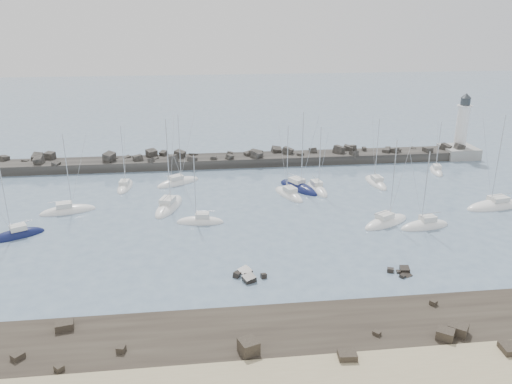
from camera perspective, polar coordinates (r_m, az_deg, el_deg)
The scene contains 20 objects.
ground at distance 69.20m, azimuth 1.79°, elevation -5.73°, with size 400.00×400.00×0.00m, color slate.
rock_shelf at distance 50.54m, azimuth 5.69°, elevation -16.41°, with size 140.00×12.00×2.06m.
rock_cluster_near at distance 60.54m, azimuth -0.98°, elevation -9.62°, with size 4.12×4.25×1.66m.
rock_cluster_far at distance 64.01m, azimuth 16.33°, elevation -8.80°, with size 3.01×2.62×1.09m.
breakwater at distance 104.04m, azimuth -5.30°, elevation 3.24°, with size 115.00×7.33×5.18m.
lighthouse at distance 117.68m, azimuth 22.25°, elevation 5.19°, with size 7.00×7.00×14.60m.
sailboat_1 at distance 93.28m, azimuth -14.73°, elevation 0.57°, with size 3.02×7.84×12.12m.
sailboat_2 at distance 78.33m, azimuth -25.68°, elevation -4.53°, with size 7.78×5.66×12.17m.
sailboat_3 at distance 82.07m, azimuth -9.91°, elevation -1.70°, with size 5.84×10.30×15.59m.
sailboat_4 at distance 93.47m, azimuth -8.90°, elevation 1.04°, with size 8.86×6.97×13.83m.
sailboat_5 at distance 75.67m, azimuth -6.38°, elevation -3.41°, with size 7.36×3.04×11.52m.
sailboat_6 at distance 89.36m, azimuth 6.98°, elevation 0.26°, with size 3.59×8.16×12.66m.
sailboat_7 at distance 77.38m, azimuth 14.63°, elevation -3.42°, with size 8.94×6.45×13.85m.
sailboat_8 at distance 89.94m, azimuth 4.85°, elevation 0.47°, with size 7.18×9.80×15.15m.
sailboat_9 at distance 77.74m, azimuth 18.72°, elevation -3.73°, with size 8.13×3.68×12.67m.
sailboat_10 at distance 94.82m, azimuth 13.53°, elevation 0.99°, with size 3.03×8.32×12.95m.
sailboat_11 at distance 89.97m, azimuth 25.61°, elevation -1.49°, with size 10.86×5.05×16.36m.
sailboat_12 at distance 105.33m, azimuth 19.89°, elevation 2.23°, with size 3.54×7.04×10.91m.
sailboat_13 at distance 86.36m, azimuth 3.76°, elevation -0.34°, with size 5.33×8.62×13.15m.
sailboat_14 at distance 84.62m, azimuth -20.71°, elevation -2.07°, with size 8.97×4.77×13.58m.
Camera 1 is at (-9.46, -61.74, 29.79)m, focal length 35.00 mm.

